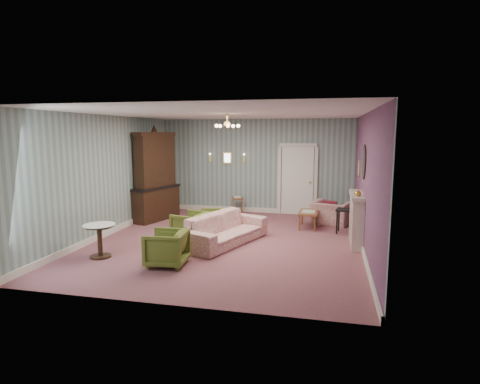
% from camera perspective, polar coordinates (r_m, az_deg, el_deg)
% --- Properties ---
extents(floor, '(7.00, 7.00, 0.00)m').
position_cam_1_polar(floor, '(9.22, -1.77, -7.10)').
color(floor, '#8A5058').
rests_on(floor, ground).
extents(ceiling, '(7.00, 7.00, 0.00)m').
position_cam_1_polar(ceiling, '(8.89, -1.86, 11.21)').
color(ceiling, white).
rests_on(ceiling, ground).
extents(wall_back, '(6.00, 0.00, 6.00)m').
position_cam_1_polar(wall_back, '(12.34, 2.27, 3.72)').
color(wall_back, slate).
rests_on(wall_back, ground).
extents(wall_front, '(6.00, 0.00, 6.00)m').
position_cam_1_polar(wall_front, '(5.66, -10.74, -2.14)').
color(wall_front, slate).
rests_on(wall_front, ground).
extents(wall_left, '(0.00, 7.00, 7.00)m').
position_cam_1_polar(wall_left, '(10.12, -18.51, 2.23)').
color(wall_left, slate).
rests_on(wall_left, ground).
extents(wall_right, '(0.00, 7.00, 7.00)m').
position_cam_1_polar(wall_right, '(8.69, 17.71, 1.30)').
color(wall_right, slate).
rests_on(wall_right, ground).
extents(wall_right_floral, '(0.00, 7.00, 7.00)m').
position_cam_1_polar(wall_right_floral, '(8.69, 17.61, 1.30)').
color(wall_right_floral, '#B0587D').
rests_on(wall_right_floral, ground).
extents(door, '(1.12, 0.12, 2.16)m').
position_cam_1_polar(door, '(12.17, 8.26, 1.82)').
color(door, white).
rests_on(door, floor).
extents(olive_chair_a, '(0.73, 0.77, 0.74)m').
position_cam_1_polar(olive_chair_a, '(7.63, -10.51, -7.70)').
color(olive_chair_a, '#586423').
rests_on(olive_chair_a, floor).
extents(olive_chair_b, '(0.87, 0.90, 0.76)m').
position_cam_1_polar(olive_chair_b, '(9.17, -6.95, -4.80)').
color(olive_chair_b, '#586423').
rests_on(olive_chair_b, floor).
extents(olive_chair_c, '(0.72, 0.76, 0.68)m').
position_cam_1_polar(olive_chair_c, '(9.81, -3.96, -4.13)').
color(olive_chair_c, '#586423').
rests_on(olive_chair_c, floor).
extents(sofa_chintz, '(1.43, 2.40, 0.90)m').
position_cam_1_polar(sofa_chintz, '(8.94, -2.19, -4.61)').
color(sofa_chintz, '#9B3E4F').
rests_on(sofa_chintz, floor).
extents(wingback_chair, '(1.13, 0.92, 0.85)m').
position_cam_1_polar(wingback_chair, '(11.10, 13.03, -2.38)').
color(wingback_chair, '#9B3E4F').
rests_on(wingback_chair, floor).
extents(dresser, '(0.98, 1.68, 2.65)m').
position_cam_1_polar(dresser, '(11.50, -12.13, 2.56)').
color(dresser, black).
rests_on(dresser, floor).
extents(fireplace, '(0.30, 1.40, 1.16)m').
position_cam_1_polar(fireplace, '(9.22, 16.39, -3.74)').
color(fireplace, beige).
rests_on(fireplace, floor).
extents(mantel_vase, '(0.15, 0.15, 0.15)m').
position_cam_1_polar(mantel_vase, '(8.71, 16.59, -0.08)').
color(mantel_vase, gold).
rests_on(mantel_vase, fireplace).
extents(oval_mirror, '(0.04, 0.76, 0.84)m').
position_cam_1_polar(oval_mirror, '(9.05, 17.36, 4.13)').
color(oval_mirror, white).
rests_on(oval_mirror, wall_right).
extents(framed_print, '(0.04, 0.34, 0.42)m').
position_cam_1_polar(framed_print, '(10.41, 16.77, 3.30)').
color(framed_print, gold).
rests_on(framed_print, wall_right).
extents(coffee_table, '(0.50, 0.87, 0.44)m').
position_cam_1_polar(coffee_table, '(10.60, 9.80, -3.93)').
color(coffee_table, brown).
rests_on(coffee_table, floor).
extents(side_table_black, '(0.47, 0.47, 0.62)m').
position_cam_1_polar(side_table_black, '(10.18, 14.82, -4.09)').
color(side_table_black, black).
rests_on(side_table_black, floor).
extents(pedestal_table, '(0.80, 0.80, 0.68)m').
position_cam_1_polar(pedestal_table, '(8.47, -19.51, -6.63)').
color(pedestal_table, black).
rests_on(pedestal_table, floor).
extents(nesting_table, '(0.44, 0.50, 0.57)m').
position_cam_1_polar(nesting_table, '(12.16, -0.36, -1.90)').
color(nesting_table, brown).
rests_on(nesting_table, floor).
extents(gilt_mirror_back, '(0.28, 0.06, 0.36)m').
position_cam_1_polar(gilt_mirror_back, '(12.48, -1.84, 4.93)').
color(gilt_mirror_back, gold).
rests_on(gilt_mirror_back, wall_back).
extents(sconce_left, '(0.16, 0.12, 0.30)m').
position_cam_1_polar(sconce_left, '(12.61, -4.29, 4.94)').
color(sconce_left, gold).
rests_on(sconce_left, wall_back).
extents(sconce_right, '(0.16, 0.12, 0.30)m').
position_cam_1_polar(sconce_right, '(12.34, 0.62, 4.89)').
color(sconce_right, gold).
rests_on(sconce_right, wall_back).
extents(chandelier, '(0.56, 0.56, 0.36)m').
position_cam_1_polar(chandelier, '(8.88, -1.85, 9.47)').
color(chandelier, gold).
rests_on(chandelier, ceiling).
extents(burgundy_cushion, '(0.41, 0.28, 0.39)m').
position_cam_1_polar(burgundy_cushion, '(10.94, 12.78, -2.23)').
color(burgundy_cushion, maroon).
rests_on(burgundy_cushion, wingback_chair).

